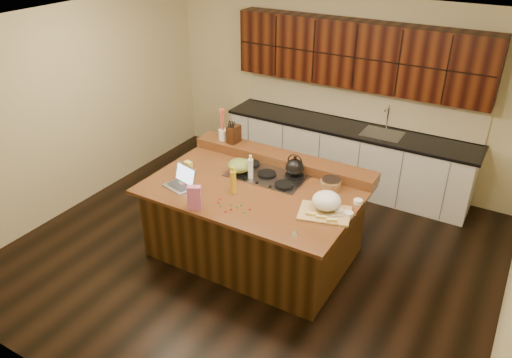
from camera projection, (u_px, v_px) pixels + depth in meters
The scene contains 31 objects.
room at pixel (254, 153), 5.47m from camera, with size 5.52×5.02×2.72m.
island at pixel (254, 220), 5.89m from camera, with size 2.40×1.60×0.92m.
back_ledge at pixel (282, 159), 6.17m from camera, with size 2.40×0.30×0.12m, color black.
cooktop at pixel (267, 175), 5.89m from camera, with size 0.92×0.52×0.05m.
back_counter at pixel (350, 123), 7.19m from camera, with size 3.70×0.66×2.40m.
kettle at pixel (295, 167), 5.80m from camera, with size 0.22×0.22×0.19m, color black.
green_bowl at pixel (239, 166), 5.88m from camera, with size 0.28×0.28×0.15m, color olive.
laptop at pixel (182, 181), 5.67m from camera, with size 0.38×0.33×0.23m.
oil_bottle at pixel (233, 182), 5.49m from camera, with size 0.07×0.07×0.27m, color gold.
vinegar_bottle at pixel (250, 169), 5.79m from camera, with size 0.06×0.06×0.25m, color silver.
wooden_tray at pixel (326, 204), 5.17m from camera, with size 0.61×0.51×0.21m.
ramekin_a at pixel (339, 211), 5.18m from camera, with size 0.10×0.10×0.04m, color white.
ramekin_b at pixel (358, 202), 5.35m from camera, with size 0.10×0.10×0.04m, color white.
ramekin_c at pixel (348, 214), 5.13m from camera, with size 0.10×0.10×0.04m, color white.
strainer_bowl at pixel (331, 184), 5.64m from camera, with size 0.24×0.24×0.09m, color #996B3F.
kitchen_timer at pixel (294, 232), 4.83m from camera, with size 0.08×0.08×0.07m, color silver.
pink_bag at pixel (194, 198), 5.21m from camera, with size 0.14×0.08×0.26m, color #D66497.
candy_plate at pixel (184, 183), 5.73m from camera, with size 0.18×0.18×0.01m, color white.
package_box at pixel (188, 166), 5.98m from camera, with size 0.09×0.06×0.13m, color #EDDC53.
utensil_crock at pixel (223, 135), 6.50m from camera, with size 0.12×0.12×0.14m, color white.
knife_block at pixel (234, 134), 6.41m from camera, with size 0.11×0.18×0.23m, color black.
gumdrop_0 at pixel (226, 212), 5.20m from camera, with size 0.02×0.02×0.02m, color red.
gumdrop_1 at pixel (237, 207), 5.27m from camera, with size 0.02×0.02×0.02m, color #198C26.
gumdrop_2 at pixel (250, 209), 5.24m from camera, with size 0.02×0.02×0.02m, color red.
gumdrop_3 at pixel (231, 205), 5.32m from camera, with size 0.02×0.02×0.02m, color #198C26.
gumdrop_4 at pixel (220, 199), 5.42m from camera, with size 0.02×0.02×0.02m, color red.
gumdrop_5 at pixel (244, 212), 5.19m from camera, with size 0.02×0.02×0.02m, color #198C26.
gumdrop_6 at pixel (218, 203), 5.36m from camera, with size 0.02×0.02×0.02m, color red.
gumdrop_7 at pixel (241, 205), 5.31m from camera, with size 0.02×0.02×0.02m, color #198C26.
gumdrop_8 at pixel (231, 209), 5.24m from camera, with size 0.02×0.02×0.02m, color red.
gumdrop_9 at pixel (220, 206), 5.30m from camera, with size 0.02×0.02×0.02m, color #198C26.
Camera 1 is at (2.52, -4.24, 3.72)m, focal length 35.00 mm.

